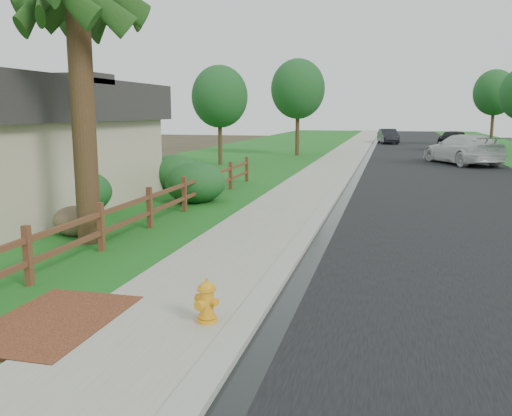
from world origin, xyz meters
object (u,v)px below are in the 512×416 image
(white_suv, at_px, (463,149))
(dark_car_mid, at_px, (455,139))
(fire_hydrant, at_px, (207,302))
(ranch_fence, at_px, (168,199))

(white_suv, bearing_deg, dark_car_mid, -118.08)
(fire_hydrant, relative_size, dark_car_mid, 0.14)
(white_suv, bearing_deg, fire_hydrant, 52.35)
(dark_car_mid, bearing_deg, fire_hydrant, 98.36)
(fire_hydrant, height_order, dark_car_mid, dark_car_mid)
(ranch_fence, xyz_separation_m, fire_hydrant, (3.50, -6.92, -0.23))
(white_suv, height_order, dark_car_mid, white_suv)
(ranch_fence, relative_size, fire_hydrant, 26.94)
(ranch_fence, distance_m, fire_hydrant, 7.75)
(ranch_fence, height_order, dark_car_mid, dark_car_mid)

